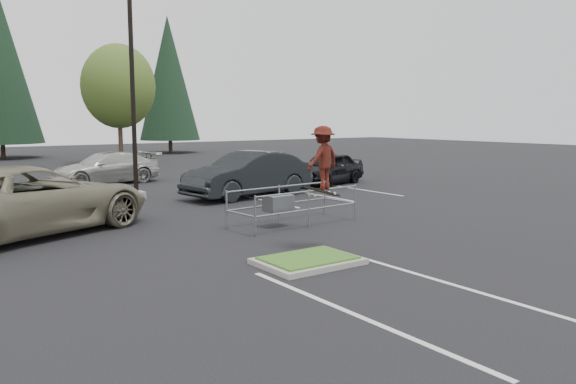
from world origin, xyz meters
TOP-DOWN VIEW (x-y plane):
  - ground at (0.00, 0.00)m, footprint 120.00×120.00m
  - grass_median at (0.00, 0.00)m, footprint 2.20×1.60m
  - stall_lines at (-1.35, 6.02)m, footprint 22.62×17.60m
  - light_pole at (0.50, 12.00)m, footprint 0.70×0.60m
  - decid_c at (5.99, 29.83)m, footprint 5.12×5.12m
  - conif_c at (14.00, 39.50)m, footprint 5.50×5.50m
  - cart_corral at (2.05, 3.96)m, footprint 4.14×1.79m
  - skateboarder at (1.20, 1.00)m, footprint 1.11×0.78m
  - car_l_tan at (-4.50, 7.00)m, footprint 7.71×5.70m
  - car_r_charc at (4.57, 10.02)m, footprint 5.90×2.82m
  - car_r_black at (10.00, 11.50)m, footprint 4.96×3.14m
  - car_far_silver at (1.21, 18.00)m, footprint 5.61×2.89m

SIDE VIEW (x-z plane):
  - ground at x=0.00m, z-range 0.00..0.00m
  - stall_lines at x=-1.35m, z-range 0.00..0.01m
  - grass_median at x=0.00m, z-range 0.00..0.16m
  - cart_corral at x=2.05m, z-range 0.15..1.29m
  - car_far_silver at x=1.21m, z-range 0.00..1.56m
  - car_r_black at x=10.00m, z-range 0.00..1.57m
  - car_r_charc at x=4.57m, z-range 0.00..1.87m
  - car_l_tan at x=-4.50m, z-range 0.00..1.95m
  - skateboarder at x=1.20m, z-range 1.37..3.14m
  - light_pole at x=0.50m, z-range -0.50..9.62m
  - decid_c at x=5.99m, z-range 1.06..9.45m
  - conif_c at x=14.00m, z-range 0.60..13.10m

